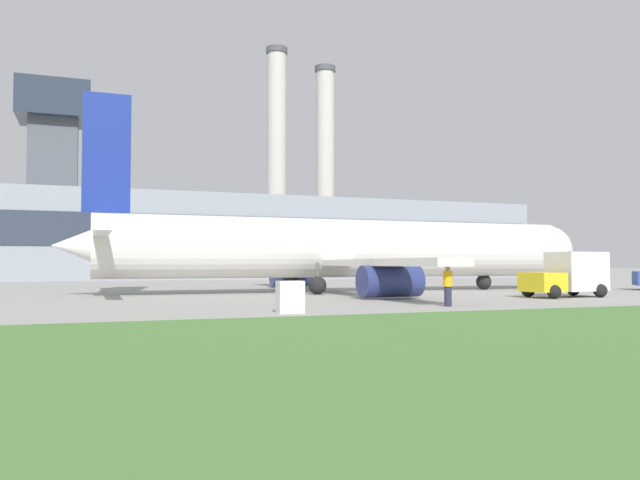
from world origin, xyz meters
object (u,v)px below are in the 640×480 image
object	(u,v)px
airplane	(343,249)
fuel_truck	(569,275)
pushback_tug	(559,274)
ground_crew_person	(448,285)

from	to	relation	value
airplane	fuel_truck	distance (m)	13.10
pushback_tug	ground_crew_person	distance (m)	23.46
pushback_tug	fuel_truck	size ratio (longest dim) A/B	0.67
airplane	ground_crew_person	size ratio (longest dim) A/B	20.28
pushback_tug	ground_crew_person	xyz separation A→B (m)	(-18.44, -14.50, -0.15)
fuel_truck	ground_crew_person	distance (m)	10.49
fuel_truck	pushback_tug	bearing A→B (deg)	50.62
ground_crew_person	fuel_truck	bearing A→B (deg)	21.79
pushback_tug	fuel_truck	bearing A→B (deg)	-129.38
fuel_truck	airplane	bearing A→B (deg)	131.97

